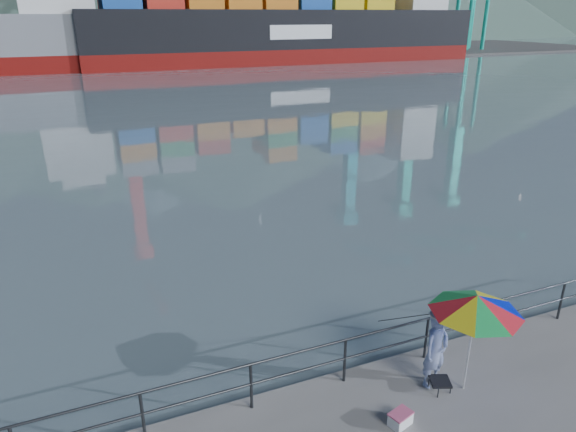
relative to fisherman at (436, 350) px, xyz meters
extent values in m
cube|color=slate|center=(-2.62, 129.06, -0.81)|extent=(500.00, 280.00, 0.00)
cube|color=#514F4C|center=(7.38, 92.06, -0.81)|extent=(200.00, 40.00, 0.40)
cylinder|color=#2D3033|center=(-2.62, 0.76, 0.19)|extent=(22.00, 0.05, 0.05)
cylinder|color=#2D3033|center=(-2.62, 0.76, -0.26)|extent=(22.00, 0.05, 0.05)
cube|color=#2D3033|center=(-2.62, 0.76, -0.31)|extent=(22.00, 0.06, 1.00)
cube|color=orange|center=(7.38, 91.06, 0.49)|extent=(6.00, 2.40, 2.60)
cube|color=red|center=(13.88, 91.06, 0.49)|extent=(6.00, 2.40, 2.60)
cube|color=gray|center=(20.38, 91.06, 0.49)|extent=(6.00, 2.40, 2.60)
cube|color=red|center=(26.88, 91.06, 0.49)|extent=(6.00, 2.40, 2.60)
cube|color=yellow|center=(33.38, 91.06, 0.49)|extent=(6.00, 2.40, 2.60)
cube|color=gray|center=(39.88, 91.06, 0.49)|extent=(6.00, 2.40, 2.60)
cube|color=yellow|center=(46.38, 91.06, 3.09)|extent=(6.00, 2.40, 7.80)
cube|color=red|center=(52.88, 91.06, 1.79)|extent=(6.00, 2.40, 5.20)
cube|color=#194CA5|center=(59.38, 91.06, 1.79)|extent=(6.00, 2.40, 5.20)
cube|color=#194CA5|center=(7.38, 94.06, 0.49)|extent=(6.00, 2.40, 2.60)
cube|color=#194CA5|center=(13.88, 94.06, 3.09)|extent=(6.00, 2.40, 7.80)
cube|color=orange|center=(20.38, 94.06, 1.79)|extent=(6.00, 2.40, 5.20)
cube|color=#194CA5|center=(26.88, 94.06, 3.09)|extent=(6.00, 2.40, 7.80)
cube|color=orange|center=(33.38, 94.06, 3.09)|extent=(6.00, 2.40, 7.80)
cube|color=yellow|center=(39.88, 94.06, 1.79)|extent=(6.00, 2.40, 5.20)
cube|color=red|center=(46.38, 94.06, 3.09)|extent=(6.00, 2.40, 7.80)
cube|color=red|center=(52.88, 94.06, 3.09)|extent=(6.00, 2.40, 7.80)
cube|color=#267F3F|center=(59.38, 94.06, 3.09)|extent=(6.00, 2.40, 7.80)
cube|color=#194CA5|center=(7.38, 97.06, 1.79)|extent=(6.00, 2.40, 5.20)
cube|color=#194CA5|center=(13.88, 97.06, 1.79)|extent=(6.00, 2.40, 5.20)
imported|color=#304C99|center=(0.00, 0.00, 0.00)|extent=(0.65, 0.49, 1.61)
cylinder|color=white|center=(0.50, -0.37, 0.18)|extent=(0.04, 0.04, 1.97)
cone|color=green|center=(0.50, -0.37, 1.16)|extent=(1.86, 1.86, 0.36)
cube|color=black|center=(0.00, -0.24, -0.58)|extent=(0.50, 0.50, 0.05)
cube|color=#2D3033|center=(0.00, -0.24, -0.70)|extent=(0.32, 0.32, 0.20)
cube|color=white|center=(-1.25, -0.71, -0.69)|extent=(0.47, 0.38, 0.24)
cylinder|color=black|center=(-0.02, 1.12, -0.81)|extent=(0.09, 1.91, 1.35)
cube|color=#680C09|center=(26.97, 72.22, -0.06)|extent=(62.44, 10.41, 2.50)
cube|color=black|center=(26.97, 72.22, 3.99)|extent=(62.44, 10.41, 5.60)
camera|label=1|loc=(-5.99, -6.71, 6.24)|focal=32.00mm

